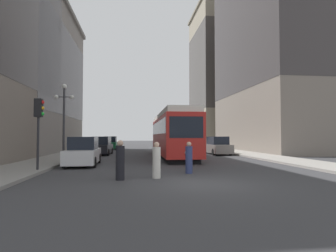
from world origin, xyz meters
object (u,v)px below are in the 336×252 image
(streetcar, at_px, (172,134))
(traffic_light_near_left, at_px, (39,115))
(transit_bus, at_px, (175,136))
(parked_car_right_far, at_px, (217,146))
(lamp_post_left_near, at_px, (64,110))
(pedestrian_crossing_far, at_px, (157,161))
(parked_car_left_far, at_px, (102,146))
(parked_car_left_mid, at_px, (83,152))
(pedestrian_crossing_near, at_px, (189,159))
(parked_car_left_near, at_px, (111,143))
(pedestrian_on_sidewalk, at_px, (120,161))

(streetcar, distance_m, traffic_light_near_left, 12.98)
(transit_bus, bearing_deg, parked_car_right_far, -81.82)
(lamp_post_left_near, bearing_deg, pedestrian_crossing_far, -55.16)
(parked_car_left_far, bearing_deg, pedestrian_crossing_far, -72.78)
(parked_car_left_mid, xyz_separation_m, lamp_post_left_near, (-1.90, 2.73, 2.96))
(parked_car_left_mid, height_order, traffic_light_near_left, traffic_light_near_left)
(pedestrian_crossing_near, relative_size, pedestrian_crossing_far, 0.98)
(transit_bus, bearing_deg, parked_car_left_mid, -110.56)
(streetcar, distance_m, transit_bus, 18.47)
(transit_bus, xyz_separation_m, parked_car_left_near, (-9.63, -3.52, -1.10))
(streetcar, distance_m, pedestrian_crossing_far, 12.89)
(parked_car_right_far, xyz_separation_m, pedestrian_crossing_near, (-5.74, -13.73, -0.11))
(traffic_light_near_left, height_order, lamp_post_left_near, lamp_post_left_near)
(pedestrian_crossing_near, xyz_separation_m, pedestrian_crossing_far, (-1.75, -1.38, 0.02))
(streetcar, height_order, lamp_post_left_near, lamp_post_left_near)
(transit_bus, height_order, pedestrian_crossing_near, transit_bus)
(parked_car_right_far, bearing_deg, pedestrian_crossing_far, 63.74)
(streetcar, height_order, pedestrian_on_sidewalk, streetcar)
(pedestrian_crossing_near, height_order, pedestrian_crossing_far, pedestrian_crossing_far)
(parked_car_right_far, bearing_deg, traffic_light_near_left, 43.02)
(transit_bus, xyz_separation_m, parked_car_right_far, (2.06, -15.70, -1.10))
(parked_car_left_far, relative_size, pedestrian_crossing_far, 2.83)
(parked_car_left_mid, relative_size, lamp_post_left_near, 0.83)
(parked_car_left_mid, bearing_deg, pedestrian_crossing_near, -39.32)
(pedestrian_on_sidewalk, bearing_deg, transit_bus, 158.68)
(transit_bus, height_order, parked_car_left_mid, transit_bus)
(streetcar, distance_m, parked_car_left_far, 7.66)
(parked_car_left_mid, xyz_separation_m, parked_car_right_far, (11.70, 9.08, 0.00))
(parked_car_left_near, height_order, lamp_post_left_near, lamp_post_left_near)
(parked_car_left_far, relative_size, pedestrian_on_sidewalk, 2.70)
(transit_bus, height_order, parked_car_left_far, transit_bus)
(parked_car_left_far, xyz_separation_m, traffic_light_near_left, (-1.68, -13.46, 2.11))
(parked_car_left_near, distance_m, parked_car_left_far, 11.15)
(traffic_light_near_left, bearing_deg, parked_car_left_far, 82.87)
(pedestrian_crossing_near, distance_m, pedestrian_crossing_far, 2.23)
(transit_bus, bearing_deg, pedestrian_on_sidewalk, -102.00)
(parked_car_left_near, relative_size, parked_car_left_mid, 1.00)
(parked_car_left_near, bearing_deg, pedestrian_crossing_near, -76.50)
(streetcar, distance_m, pedestrian_crossing_near, 11.31)
(parked_car_left_near, height_order, pedestrian_crossing_far, parked_car_left_near)
(pedestrian_crossing_near, xyz_separation_m, lamp_post_left_near, (-7.85, 7.39, 3.06))
(streetcar, relative_size, parked_car_left_near, 3.25)
(parked_car_left_mid, distance_m, traffic_light_near_left, 4.31)
(transit_bus, xyz_separation_m, traffic_light_near_left, (-11.31, -28.14, 1.01))
(parked_car_left_far, bearing_deg, transit_bus, 59.35)
(traffic_light_near_left, bearing_deg, parked_car_left_near, 86.09)
(parked_car_right_far, xyz_separation_m, pedestrian_crossing_far, (-7.49, -15.12, -0.09))
(streetcar, xyz_separation_m, pedestrian_crossing_near, (-0.71, -11.20, -1.36))
(parked_car_left_near, relative_size, traffic_light_near_left, 1.26)
(streetcar, bearing_deg, parked_car_left_near, 115.12)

